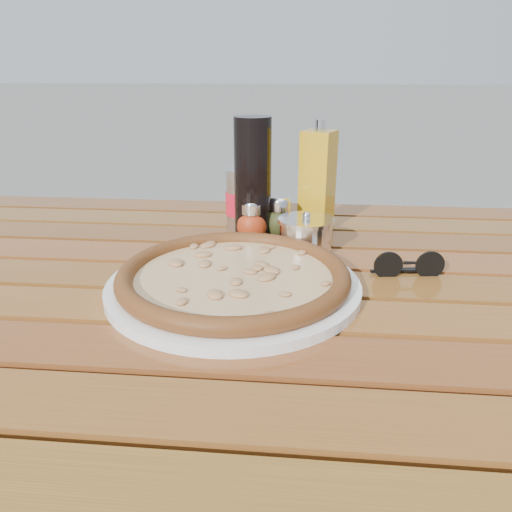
# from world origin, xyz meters

# --- Properties ---
(table) EXTENTS (1.40, 0.90, 0.75)m
(table) POSITION_xyz_m (0.00, -0.00, 0.67)
(table) COLOR #34180B
(table) RESTS_ON ground
(plate) EXTENTS (0.40, 0.40, 0.01)m
(plate) POSITION_xyz_m (-0.03, -0.04, 0.76)
(plate) COLOR white
(plate) RESTS_ON table
(pizza) EXTENTS (0.35, 0.35, 0.03)m
(pizza) POSITION_xyz_m (-0.03, -0.04, 0.77)
(pizza) COLOR beige
(pizza) RESTS_ON plate
(pepper_shaker) EXTENTS (0.06, 0.06, 0.08)m
(pepper_shaker) POSITION_xyz_m (-0.02, 0.17, 0.79)
(pepper_shaker) COLOR #B53714
(pepper_shaker) RESTS_ON table
(oregano_shaker) EXTENTS (0.05, 0.05, 0.08)m
(oregano_shaker) POSITION_xyz_m (0.03, 0.20, 0.79)
(oregano_shaker) COLOR #373B17
(oregano_shaker) RESTS_ON table
(dark_bottle) EXTENTS (0.09, 0.09, 0.22)m
(dark_bottle) POSITION_xyz_m (-0.02, 0.19, 0.86)
(dark_bottle) COLOR black
(dark_bottle) RESTS_ON table
(soda_can) EXTENTS (0.08, 0.08, 0.12)m
(soda_can) POSITION_xyz_m (-0.05, 0.24, 0.81)
(soda_can) COLOR silver
(soda_can) RESTS_ON table
(olive_oil_cruet) EXTENTS (0.07, 0.07, 0.21)m
(olive_oil_cruet) POSITION_xyz_m (0.09, 0.25, 0.85)
(olive_oil_cruet) COLOR #C89215
(olive_oil_cruet) RESTS_ON table
(parmesan_tin) EXTENTS (0.11, 0.11, 0.07)m
(parmesan_tin) POSITION_xyz_m (0.08, 0.13, 0.78)
(parmesan_tin) COLOR silver
(parmesan_tin) RESTS_ON table
(sunglasses) EXTENTS (0.11, 0.04, 0.04)m
(sunglasses) POSITION_xyz_m (0.23, 0.04, 0.77)
(sunglasses) COLOR black
(sunglasses) RESTS_ON table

